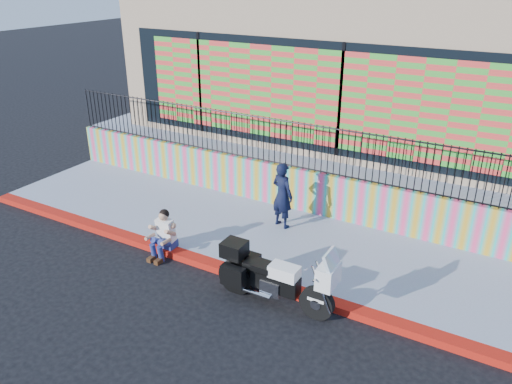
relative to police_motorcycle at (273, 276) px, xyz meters
The scene contains 10 objects.
ground 0.95m from the police_motorcycle, 143.85° to the left, with size 90.00×90.00×0.00m, color black.
red_curb 0.91m from the police_motorcycle, 143.85° to the left, with size 16.00×0.30×0.15m, color #B10F0C.
sidewalk 2.23m from the police_motorcycle, 105.86° to the left, with size 16.00×3.00×0.15m, color gray.
mural_wall 3.73m from the police_motorcycle, 99.12° to the left, with size 16.00×0.20×1.10m, color #FF437D.
metal_fence 3.93m from the police_motorcycle, 99.12° to the left, with size 15.80×0.04×1.20m, color black, non-canonical shape.
elevated_platform 8.80m from the police_motorcycle, 93.85° to the left, with size 16.00×10.00×1.25m, color gray.
storefront_building 8.98m from the police_motorcycle, 93.95° to the left, with size 14.00×8.06×4.00m.
police_motorcycle is the anchor object (origin of this frame).
police_officer 2.89m from the police_motorcycle, 113.79° to the left, with size 0.59×0.39×1.61m, color black.
seated_man 2.92m from the police_motorcycle, behind, with size 0.54×0.71×1.06m.
Camera 1 is at (4.18, -7.36, 5.81)m, focal length 35.00 mm.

